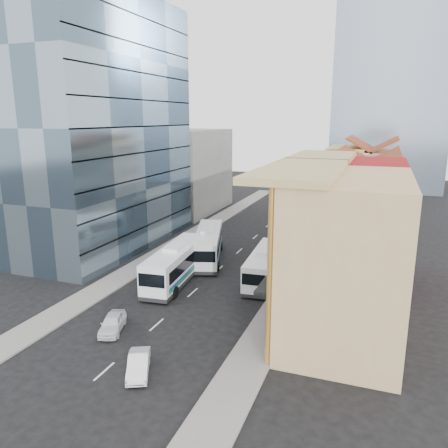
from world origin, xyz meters
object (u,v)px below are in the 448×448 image
at_px(sedan_right, 138,365).
at_px(sedan_left, 112,323).
at_px(bus_left_near, 176,263).
at_px(shophouse_tan, 348,257).
at_px(bus_right, 265,265).
at_px(bus_left_far, 208,244).
at_px(office_tower, 100,126).

bearing_deg(sedan_right, sedan_left, 112.57).
relative_size(bus_left_near, sedan_left, 3.09).
distance_m(shophouse_tan, sedan_right, 16.61).
xyz_separation_m(bus_left_near, sedan_right, (4.94, -15.51, -1.31)).
relative_size(shophouse_tan, bus_right, 1.33).
bearing_deg(bus_left_near, sedan_left, -95.07).
height_order(bus_left_near, sedan_left, bus_left_near).
bearing_deg(bus_left_far, bus_left_near, -110.74).
height_order(shophouse_tan, sedan_left, shophouse_tan).
bearing_deg(shophouse_tan, sedan_right, -138.62).
height_order(sedan_left, sedan_right, sedan_left).
xyz_separation_m(shophouse_tan, sedan_right, (-11.79, -10.38, -5.39)).
xyz_separation_m(shophouse_tan, sedan_left, (-16.66, -6.09, -5.34)).
bearing_deg(bus_left_far, sedan_right, -96.65).
relative_size(shophouse_tan, sedan_left, 3.60).
distance_m(sedan_left, sedan_right, 6.49).
bearing_deg(bus_left_far, sedan_left, -108.81).
bearing_deg(sedan_right, bus_left_far, 75.20).
bearing_deg(shophouse_tan, bus_right, 135.50).
bearing_deg(bus_left_near, office_tower, 142.72).
xyz_separation_m(shophouse_tan, bus_left_near, (-16.72, 5.12, -4.07)).
xyz_separation_m(bus_right, sedan_left, (-8.16, -14.44, -1.02)).
bearing_deg(bus_right, office_tower, 161.81).
relative_size(office_tower, sedan_right, 8.11).
distance_m(bus_left_near, bus_left_far, 7.51).
relative_size(bus_right, sedan_left, 2.70).
bearing_deg(sedan_left, sedan_right, -61.29).
height_order(office_tower, bus_right, office_tower).
height_order(shophouse_tan, bus_left_far, shophouse_tan).
xyz_separation_m(office_tower, bus_left_near, (14.28, -8.88, -13.07)).
bearing_deg(bus_left_near, bus_right, 16.03).
bearing_deg(bus_right, bus_left_near, -162.67).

